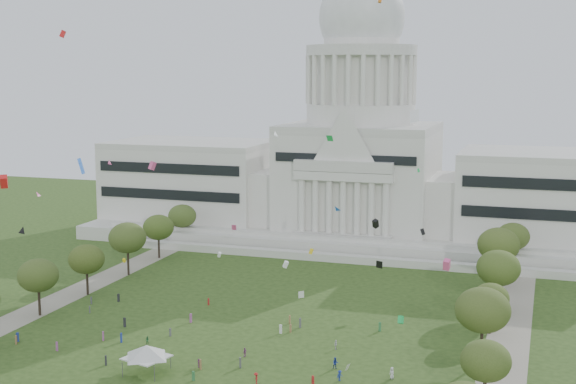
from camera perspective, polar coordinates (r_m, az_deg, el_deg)
The scene contains 26 objects.
ground at distance 139.80m, azimuth -5.90°, elevation -12.48°, with size 400.00×400.00×0.00m, color #294416.
capitol at distance 240.17m, azimuth 5.11°, elevation 1.96°, with size 160.00×64.50×91.30m.
path_left at distance 187.17m, azimuth -15.71°, elevation -7.24°, with size 8.00×160.00×0.04m, color gray.
path_right at distance 157.20m, azimuth 15.35°, elevation -10.31°, with size 8.00×160.00×0.04m, color gray.
row_tree_r_1 at distance 124.84m, azimuth 13.88°, elevation -11.59°, with size 7.58×7.58×10.78m.
row_tree_l_2 at distance 173.31m, azimuth -17.35°, elevation -5.69°, with size 8.42×8.42×11.97m.
row_tree_r_2 at distance 142.52m, azimuth 13.68°, elevation -8.16°, with size 9.55×9.55×13.58m.
row_tree_l_3 at distance 186.21m, azimuth -14.14°, elevation -4.66°, with size 8.12×8.12×11.55m.
row_tree_r_3 at distance 159.56m, azimuth 14.23°, elevation -7.32°, with size 7.01×7.01×9.98m.
row_tree_l_4 at distance 201.41m, azimuth -11.35°, elevation -3.21°, with size 9.29×9.29×13.21m.
row_tree_r_4 at distance 174.00m, azimuth 14.75°, elevation -5.25°, with size 9.19×9.19×13.06m.
row_tree_l_5 at distance 218.13m, azimuth -9.20°, elevation -2.50°, with size 8.33×8.33×11.85m.
row_tree_r_5 at distance 193.54m, azimuth 14.75°, elevation -3.65°, with size 9.82×9.82×13.96m.
row_tree_l_6 at distance 234.81m, azimuth -7.53°, elevation -1.70°, with size 8.19×8.19×11.64m.
row_tree_r_6 at distance 211.27m, azimuth 15.71°, elevation -3.06°, with size 8.42×8.42×11.97m.
event_tent at distance 138.53m, azimuth -10.03°, elevation -11.07°, with size 10.92×10.92×4.96m.
person_0 at distance 136.17m, azimuth 7.40°, elevation -12.65°, with size 0.98×0.63×2.00m, color silver.
person_2 at distance 139.46m, azimuth 3.39°, elevation -12.06°, with size 0.98×0.60×2.01m, color navy.
person_3 at distance 133.01m, azimuth -2.29°, elevation -13.11°, with size 1.28×0.66×1.99m, color #B21E1E.
person_4 at distance 144.89m, azimuth -3.09°, elevation -11.31°, with size 1.00×0.55×1.71m, color #994C8C.
person_5 at distance 140.75m, azimuth -6.35°, elevation -12.00°, with size 1.43×0.56×1.54m, color #994C8C.
person_8 at distance 153.41m, azimuth -9.98°, elevation -10.32°, with size 0.71×0.44×1.45m, color #33723F.
person_9 at distance 134.58m, azimuth 3.70°, elevation -12.90°, with size 1.16×0.60×1.80m, color navy.
person_10 at distance 148.55m, azimuth 3.42°, elevation -10.78°, with size 1.03×0.56×1.76m, color silver.
distant_crowd at distance 155.96m, azimuth -7.64°, elevation -9.89°, with size 63.71×40.32×1.93m.
kite_swarm at distance 137.83m, azimuth -5.51°, elevation -0.38°, with size 86.23×106.65×67.44m.
Camera 1 is at (53.75, -118.79, 50.44)m, focal length 50.00 mm.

